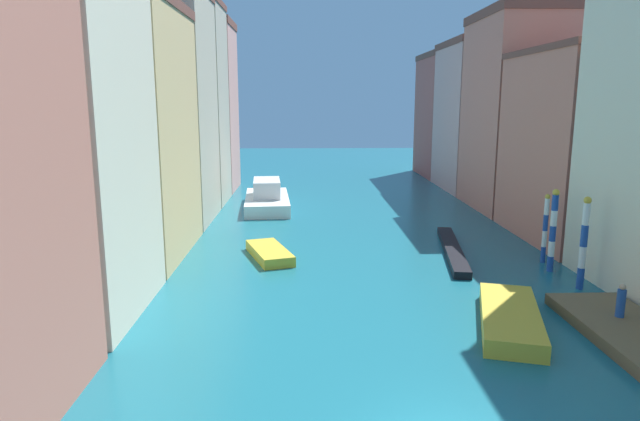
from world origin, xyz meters
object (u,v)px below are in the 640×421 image
at_px(person_on_dock, 621,302).
at_px(motorboat_1, 269,253).
at_px(gondola_black, 452,250).
at_px(motorboat_0, 510,318).
at_px(mooring_pole_1, 553,230).
at_px(mooring_pole_0, 584,242).
at_px(waterfront_dock, 628,331).
at_px(vaporetto_white, 267,198).
at_px(mooring_pole_2, 545,228).

bearing_deg(person_on_dock, motorboat_1, 144.06).
distance_m(gondola_black, motorboat_1, 11.60).
relative_size(person_on_dock, gondola_black, 0.13).
relative_size(gondola_black, motorboat_0, 1.51).
bearing_deg(mooring_pole_1, mooring_pole_0, -85.89).
bearing_deg(mooring_pole_0, person_on_dock, -99.06).
bearing_deg(waterfront_dock, gondola_black, 106.43).
bearing_deg(motorboat_1, vaporetto_white, 94.16).
xyz_separation_m(mooring_pole_1, vaporetto_white, (-17.32, 19.57, -1.51)).
height_order(waterfront_dock, motorboat_0, motorboat_0).
bearing_deg(person_on_dock, motorboat_0, 176.42).
bearing_deg(mooring_pole_1, motorboat_0, -123.64).
distance_m(waterfront_dock, mooring_pole_1, 9.30).
height_order(mooring_pole_1, mooring_pole_2, mooring_pole_1).
height_order(mooring_pole_1, motorboat_0, mooring_pole_1).
bearing_deg(mooring_pole_1, gondola_black, 138.98).
bearing_deg(person_on_dock, mooring_pole_2, 84.64).
height_order(person_on_dock, mooring_pole_1, mooring_pole_1).
bearing_deg(person_on_dock, mooring_pole_0, 80.94).
relative_size(vaporetto_white, motorboat_0, 1.40).
bearing_deg(vaporetto_white, mooring_pole_2, -45.28).
relative_size(mooring_pole_2, motorboat_0, 0.57).
xyz_separation_m(waterfront_dock, person_on_dock, (0.14, 0.96, 0.92)).
bearing_deg(mooring_pole_2, person_on_dock, -95.36).
height_order(mooring_pole_1, gondola_black, mooring_pole_1).
height_order(mooring_pole_1, vaporetto_white, mooring_pole_1).
distance_m(person_on_dock, mooring_pole_2, 9.88).
distance_m(waterfront_dock, motorboat_0, 4.62).
height_order(mooring_pole_0, mooring_pole_1, mooring_pole_0).
height_order(mooring_pole_0, mooring_pole_2, mooring_pole_0).
xyz_separation_m(person_on_dock, mooring_pole_1, (0.58, 8.05, 1.25)).
xyz_separation_m(gondola_black, motorboat_1, (-11.58, -0.74, 0.08)).
bearing_deg(mooring_pole_0, motorboat_0, -138.73).
height_order(person_on_dock, mooring_pole_2, mooring_pole_2).
bearing_deg(motorboat_1, mooring_pole_1, -11.29).
distance_m(vaporetto_white, motorboat_1, 16.40).
height_order(vaporetto_white, gondola_black, vaporetto_white).
height_order(person_on_dock, motorboat_0, person_on_dock).
bearing_deg(mooring_pole_2, motorboat_1, 174.87).
xyz_separation_m(waterfront_dock, motorboat_0, (-4.44, 1.25, 0.12)).
height_order(mooring_pole_0, vaporetto_white, mooring_pole_0).
xyz_separation_m(mooring_pole_0, gondola_black, (-4.77, 6.99, -2.25)).
bearing_deg(gondola_black, motorboat_0, -93.02).
height_order(mooring_pole_2, motorboat_0, mooring_pole_2).
distance_m(person_on_dock, mooring_pole_0, 5.24).
height_order(mooring_pole_1, motorboat_1, mooring_pole_1).
xyz_separation_m(mooring_pole_0, vaporetto_white, (-17.53, 22.60, -1.55)).
bearing_deg(motorboat_1, mooring_pole_0, -20.95).
bearing_deg(mooring_pole_1, vaporetto_white, 131.51).
height_order(waterfront_dock, motorboat_1, motorboat_1).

